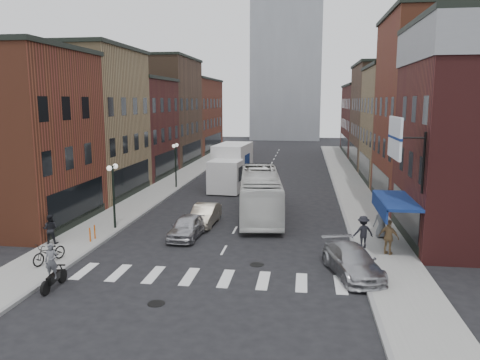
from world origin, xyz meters
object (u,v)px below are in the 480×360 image
object	(u,v)px
motorcycle_rider	(52,268)
ped_right_a	(363,232)
streetlamp_near	(113,184)
ped_right_c	(382,221)
bike_rack	(92,233)
box_truck	(231,166)
sedan_left_near	(187,227)
streetlamp_far	(176,157)
ped_right_b	(389,237)
transit_bus	(260,194)
billboard_sign	(397,139)
sedan_left_far	(205,215)
ped_left_solo	(50,229)
parked_bicycle	(49,252)
curb_car	(352,261)

from	to	relation	value
motorcycle_rider	ped_right_a	distance (m)	15.49
streetlamp_near	ped_right_c	world-z (taller)	streetlamp_near
bike_rack	box_truck	distance (m)	18.91
box_truck	ped_right_a	world-z (taller)	box_truck
bike_rack	ped_right_c	size ratio (longest dim) A/B	0.42
bike_rack	streetlamp_near	bearing A→B (deg)	85.76
box_truck	sedan_left_near	distance (m)	16.52
streetlamp_near	streetlamp_far	xyz separation A→B (m)	(0.00, 14.00, 0.00)
bike_rack	box_truck	size ratio (longest dim) A/B	0.09
bike_rack	ped_right_b	bearing A→B (deg)	-0.77
bike_rack	sedan_left_near	world-z (taller)	sedan_left_near
transit_bus	ped_right_b	distance (m)	10.80
streetlamp_near	ped_right_b	xyz separation A→B (m)	(15.98, -2.92, -1.86)
billboard_sign	sedan_left_far	xyz separation A→B (m)	(-10.72, 5.50, -5.47)
ped_right_a	ped_right_c	size ratio (longest dim) A/B	0.93
bike_rack	ped_left_solo	bearing A→B (deg)	-155.21
transit_bus	ped_right_c	xyz separation A→B (m)	(7.49, -4.80, -0.47)
ped_left_solo	streetlamp_far	bearing A→B (deg)	-108.47
billboard_sign	ped_right_a	world-z (taller)	billboard_sign
sedan_left_near	ped_right_c	size ratio (longest dim) A/B	2.09
streetlamp_far	ped_right_a	bearing A→B (deg)	-47.20
parked_bicycle	box_truck	bearing A→B (deg)	93.56
billboard_sign	ped_left_solo	size ratio (longest dim) A/B	2.23
streetlamp_far	box_truck	world-z (taller)	streetlamp_far
motorcycle_rider	sedan_left_near	distance (m)	9.04
sedan_left_near	sedan_left_far	size ratio (longest dim) A/B	0.98
streetlamp_near	ped_left_solo	xyz separation A→B (m)	(-2.20, -3.62, -1.93)
billboard_sign	motorcycle_rider	distance (m)	16.76
ped_right_a	sedan_left_near	bearing A→B (deg)	-22.22
sedan_left_far	parked_bicycle	world-z (taller)	sedan_left_far
motorcycle_rider	ped_left_solo	world-z (taller)	motorcycle_rider
ped_right_b	billboard_sign	bearing A→B (deg)	122.60
parked_bicycle	ped_left_solo	world-z (taller)	ped_left_solo
streetlamp_far	bike_rack	size ratio (longest dim) A/B	5.14
parked_bicycle	ped_right_c	distance (m)	17.98
ped_right_b	ped_right_c	xyz separation A→B (m)	(0.11, 3.07, 0.04)
parked_bicycle	streetlamp_far	bearing A→B (deg)	105.82
bike_rack	box_truck	world-z (taller)	box_truck
streetlamp_far	ped_right_b	world-z (taller)	streetlamp_far
box_truck	curb_car	distance (m)	23.13
billboard_sign	motorcycle_rider	bearing A→B (deg)	-159.04
streetlamp_far	bike_rack	bearing A→B (deg)	-90.69
sedan_left_near	curb_car	size ratio (longest dim) A/B	0.86
ped_right_b	ped_right_c	distance (m)	3.07
motorcycle_rider	billboard_sign	bearing A→B (deg)	13.65
box_truck	sedan_left_far	world-z (taller)	box_truck
parked_bicycle	ped_right_b	world-z (taller)	ped_right_b
transit_bus	ped_right_c	distance (m)	8.91
box_truck	motorcycle_rider	bearing A→B (deg)	-94.13
billboard_sign	ped_right_a	xyz separation A→B (m)	(-1.19, 1.52, -5.11)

